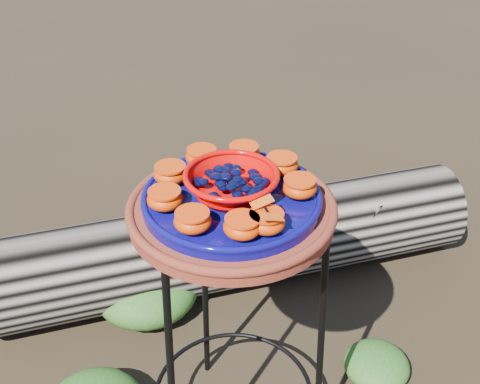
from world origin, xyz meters
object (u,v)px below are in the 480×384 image
object	(u,v)px
plant_stand	(233,338)
red_bowl	(231,184)
terracotta_saucer	(232,211)
cobalt_plate	(232,200)
driftwood_log	(235,243)

from	to	relation	value
plant_stand	red_bowl	bearing A→B (deg)	0.00
terracotta_saucer	cobalt_plate	world-z (taller)	cobalt_plate
red_bowl	driftwood_log	distance (m)	0.88
cobalt_plate	red_bowl	distance (m)	0.04
cobalt_plate	driftwood_log	size ratio (longest dim) A/B	0.22
cobalt_plate	terracotta_saucer	bearing A→B (deg)	0.00
terracotta_saucer	cobalt_plate	xyz separation A→B (m)	(0.00, 0.00, 0.03)
plant_stand	terracotta_saucer	xyz separation A→B (m)	(0.00, 0.00, 0.37)
terracotta_saucer	red_bowl	xyz separation A→B (m)	(0.00, 0.00, 0.07)
red_bowl	driftwood_log	xyz separation A→B (m)	(0.23, 0.57, -0.63)
cobalt_plate	plant_stand	bearing A→B (deg)	0.00
cobalt_plate	driftwood_log	distance (m)	0.86
cobalt_plate	driftwood_log	bearing A→B (deg)	68.51
plant_stand	terracotta_saucer	world-z (taller)	terracotta_saucer
cobalt_plate	red_bowl	world-z (taller)	red_bowl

